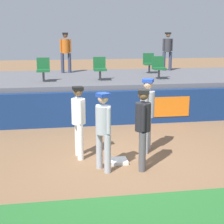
{
  "coord_description": "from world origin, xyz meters",
  "views": [
    {
      "loc": [
        -1.61,
        -7.56,
        3.04
      ],
      "look_at": [
        -0.25,
        0.85,
        1.0
      ],
      "focal_mm": 54.3,
      "sensor_mm": 36.0,
      "label": 1
    }
  ],
  "objects_px": {
    "first_base": "(119,161)",
    "seat_front_center": "(100,67)",
    "spectator_hooded": "(168,49)",
    "player_coach_visitor": "(147,110)",
    "seat_back_right": "(149,62)",
    "seat_front_left": "(43,68)",
    "player_umpire": "(143,124)",
    "player_fielder_home": "(79,117)",
    "spectator_capped": "(66,50)",
    "seat_front_right": "(159,66)",
    "player_runner_visitor": "(103,127)"
  },
  "relations": [
    {
      "from": "first_base",
      "to": "seat_front_center",
      "type": "height_order",
      "value": "seat_front_center"
    },
    {
      "from": "first_base",
      "to": "seat_front_center",
      "type": "relative_size",
      "value": 0.48
    },
    {
      "from": "spectator_hooded",
      "to": "player_coach_visitor",
      "type": "bearing_deg",
      "value": 67.79
    },
    {
      "from": "seat_back_right",
      "to": "spectator_hooded",
      "type": "distance_m",
      "value": 1.49
    },
    {
      "from": "seat_front_center",
      "to": "seat_front_left",
      "type": "xyz_separation_m",
      "value": [
        -2.01,
        0.0,
        0.0
      ]
    },
    {
      "from": "player_umpire",
      "to": "player_fielder_home",
      "type": "bearing_deg",
      "value": -111.68
    },
    {
      "from": "seat_front_left",
      "to": "spectator_capped",
      "type": "bearing_deg",
      "value": 70.9
    },
    {
      "from": "seat_front_left",
      "to": "player_umpire",
      "type": "bearing_deg",
      "value": -66.13
    },
    {
      "from": "seat_front_center",
      "to": "player_coach_visitor",
      "type": "bearing_deg",
      "value": -80.64
    },
    {
      "from": "player_fielder_home",
      "to": "seat_front_center",
      "type": "bearing_deg",
      "value": 159.09
    },
    {
      "from": "first_base",
      "to": "seat_back_right",
      "type": "relative_size",
      "value": 0.48
    },
    {
      "from": "player_coach_visitor",
      "to": "spectator_capped",
      "type": "height_order",
      "value": "spectator_capped"
    },
    {
      "from": "seat_back_right",
      "to": "spectator_hooded",
      "type": "xyz_separation_m",
      "value": [
        1.09,
        0.88,
        0.51
      ]
    },
    {
      "from": "seat_front_center",
      "to": "spectator_hooded",
      "type": "distance_m",
      "value": 4.37
    },
    {
      "from": "player_umpire",
      "to": "spectator_capped",
      "type": "distance_m",
      "value": 7.95
    },
    {
      "from": "first_base",
      "to": "seat_front_left",
      "type": "bearing_deg",
      "value": 111.04
    },
    {
      "from": "seat_front_center",
      "to": "seat_front_left",
      "type": "relative_size",
      "value": 1.0
    },
    {
      "from": "player_umpire",
      "to": "seat_back_right",
      "type": "relative_size",
      "value": 2.16
    },
    {
      "from": "player_coach_visitor",
      "to": "player_umpire",
      "type": "relative_size",
      "value": 1.04
    },
    {
      "from": "player_fielder_home",
      "to": "seat_front_right",
      "type": "distance_m",
      "value": 5.44
    },
    {
      "from": "player_fielder_home",
      "to": "player_runner_visitor",
      "type": "distance_m",
      "value": 1.02
    },
    {
      "from": "first_base",
      "to": "player_coach_visitor",
      "type": "distance_m",
      "value": 1.5
    },
    {
      "from": "seat_back_right",
      "to": "seat_front_left",
      "type": "height_order",
      "value": "same"
    },
    {
      "from": "seat_back_right",
      "to": "first_base",
      "type": "bearing_deg",
      "value": -110.69
    },
    {
      "from": "spectator_hooded",
      "to": "player_fielder_home",
      "type": "bearing_deg",
      "value": 56.93
    },
    {
      "from": "spectator_capped",
      "to": "player_coach_visitor",
      "type": "bearing_deg",
      "value": 102.44
    },
    {
      "from": "first_base",
      "to": "spectator_hooded",
      "type": "xyz_separation_m",
      "value": [
        3.58,
        7.48,
        2.23
      ]
    },
    {
      "from": "player_coach_visitor",
      "to": "player_umpire",
      "type": "distance_m",
      "value": 1.14
    },
    {
      "from": "seat_back_right",
      "to": "spectator_hooded",
      "type": "bearing_deg",
      "value": 39.01
    },
    {
      "from": "seat_front_left",
      "to": "spectator_hooded",
      "type": "xyz_separation_m",
      "value": [
        5.43,
        2.68,
        0.51
      ]
    },
    {
      "from": "player_coach_visitor",
      "to": "seat_front_right",
      "type": "relative_size",
      "value": 2.25
    },
    {
      "from": "player_fielder_home",
      "to": "player_coach_visitor",
      "type": "height_order",
      "value": "player_coach_visitor"
    },
    {
      "from": "seat_front_center",
      "to": "player_umpire",
      "type": "bearing_deg",
      "value": -86.74
    },
    {
      "from": "player_runner_visitor",
      "to": "seat_front_left",
      "type": "bearing_deg",
      "value": 167.83
    },
    {
      "from": "player_fielder_home",
      "to": "seat_front_left",
      "type": "bearing_deg",
      "value": -174.52
    },
    {
      "from": "player_fielder_home",
      "to": "seat_front_left",
      "type": "relative_size",
      "value": 2.1
    },
    {
      "from": "seat_front_right",
      "to": "player_coach_visitor",
      "type": "bearing_deg",
      "value": -110.2
    },
    {
      "from": "player_umpire",
      "to": "seat_front_left",
      "type": "height_order",
      "value": "seat_front_left"
    },
    {
      "from": "seat_front_right",
      "to": "first_base",
      "type": "bearing_deg",
      "value": -116.28
    },
    {
      "from": "player_fielder_home",
      "to": "seat_front_left",
      "type": "distance_m",
      "value": 4.45
    },
    {
      "from": "seat_front_left",
      "to": "spectator_capped",
      "type": "relative_size",
      "value": 0.5
    },
    {
      "from": "first_base",
      "to": "player_fielder_home",
      "type": "relative_size",
      "value": 0.23
    },
    {
      "from": "first_base",
      "to": "player_coach_visitor",
      "type": "height_order",
      "value": "player_coach_visitor"
    },
    {
      "from": "player_runner_visitor",
      "to": "spectator_capped",
      "type": "distance_m",
      "value": 7.81
    },
    {
      "from": "seat_front_center",
      "to": "first_base",
      "type": "bearing_deg",
      "value": -91.95
    },
    {
      "from": "seat_front_right",
      "to": "spectator_capped",
      "type": "distance_m",
      "value": 4.21
    },
    {
      "from": "player_fielder_home",
      "to": "player_coach_visitor",
      "type": "relative_size",
      "value": 0.93
    },
    {
      "from": "seat_front_right",
      "to": "seat_front_center",
      "type": "bearing_deg",
      "value": -180.0
    },
    {
      "from": "player_coach_visitor",
      "to": "seat_front_left",
      "type": "relative_size",
      "value": 2.25
    },
    {
      "from": "first_base",
      "to": "seat_back_right",
      "type": "distance_m",
      "value": 7.26
    }
  ]
}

